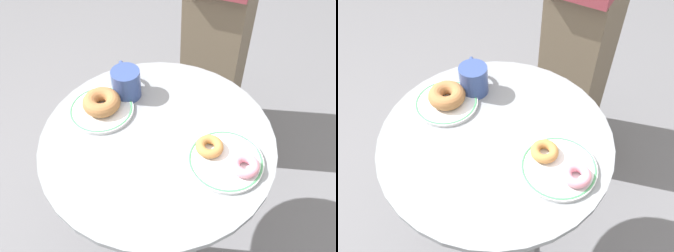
% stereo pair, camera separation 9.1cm
% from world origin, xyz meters
% --- Properties ---
extents(ground_plane, '(7.00, 7.00, 0.02)m').
position_xyz_m(ground_plane, '(0.00, 0.00, -0.01)').
color(ground_plane, slate).
extents(cafe_table, '(0.62, 0.62, 0.74)m').
position_xyz_m(cafe_table, '(0.00, 0.00, 0.53)').
color(cafe_table, gray).
rests_on(cafe_table, ground).
extents(plate_left, '(0.18, 0.18, 0.01)m').
position_xyz_m(plate_left, '(-0.18, -0.01, 0.75)').
color(plate_left, white).
rests_on(plate_left, cafe_table).
extents(plate_right, '(0.19, 0.19, 0.01)m').
position_xyz_m(plate_right, '(0.18, 0.03, 0.75)').
color(plate_right, white).
rests_on(plate_right, cafe_table).
extents(donut_cinnamon, '(0.11, 0.11, 0.04)m').
position_xyz_m(donut_cinnamon, '(-0.18, -0.01, 0.78)').
color(donut_cinnamon, '#A36B3D').
rests_on(donut_cinnamon, plate_left).
extents(donut_pink_frosted, '(0.08, 0.08, 0.02)m').
position_xyz_m(donut_pink_frosted, '(0.23, 0.03, 0.77)').
color(donut_pink_frosted, pink).
rests_on(donut_pink_frosted, plate_right).
extents(donut_old_fashioned, '(0.10, 0.10, 0.02)m').
position_xyz_m(donut_old_fashioned, '(0.14, 0.03, 0.77)').
color(donut_old_fashioned, '#BC7F42').
rests_on(donut_old_fashioned, plate_right).
extents(coffee_mug, '(0.11, 0.10, 0.09)m').
position_xyz_m(coffee_mug, '(-0.17, 0.08, 0.79)').
color(coffee_mug, '#334784').
rests_on(coffee_mug, cafe_table).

